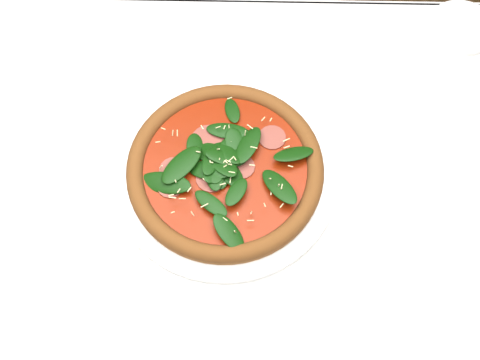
{
  "coord_description": "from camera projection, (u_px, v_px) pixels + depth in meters",
  "views": [
    {
      "loc": [
        0.09,
        -0.33,
        1.51
      ],
      "look_at": [
        0.08,
        0.02,
        0.77
      ],
      "focal_mm": 40.0,
      "sensor_mm": 36.0,
      "label": 1
    }
  ],
  "objects": [
    {
      "name": "saucer_far",
      "position": [
        463.0,
        27.0,
        0.96
      ],
      "size": [
        0.12,
        0.12,
        0.01
      ],
      "color": "white",
      "rests_on": "dining_table"
    },
    {
      "name": "plate",
      "position": [
        225.0,
        172.0,
        0.83
      ],
      "size": [
        0.35,
        0.35,
        0.02
      ],
      "color": "white",
      "rests_on": "dining_table"
    },
    {
      "name": "ground",
      "position": [
        212.0,
        303.0,
        1.5
      ],
      "size": [
        6.0,
        6.0,
        0.0
      ],
      "primitive_type": "plane",
      "color": "brown",
      "rests_on": "ground"
    },
    {
      "name": "dining_table",
      "position": [
        194.0,
        219.0,
        0.92
      ],
      "size": [
        1.21,
        0.81,
        0.75
      ],
      "color": "silver",
      "rests_on": "ground"
    },
    {
      "name": "pizza",
      "position": [
        225.0,
        167.0,
        0.82
      ],
      "size": [
        0.36,
        0.36,
        0.04
      ],
      "rotation": [
        0.0,
        0.0,
        0.23
      ],
      "color": "#996024",
      "rests_on": "plate"
    }
  ]
}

